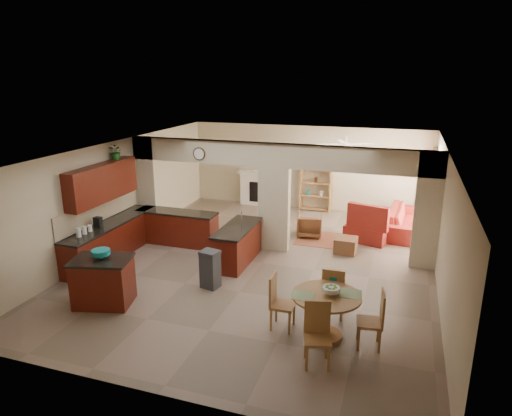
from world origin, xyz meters
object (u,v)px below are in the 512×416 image
(dining_table, at_px, (326,310))
(kitchen_island, at_px, (103,281))
(sofa, at_px, (407,221))
(armchair, at_px, (310,225))

(dining_table, bearing_deg, kitchen_island, -177.61)
(kitchen_island, bearing_deg, dining_table, -11.97)
(dining_table, height_order, sofa, dining_table)
(kitchen_island, bearing_deg, sofa, 33.85)
(armchair, bearing_deg, kitchen_island, 50.31)
(armchair, bearing_deg, sofa, -165.06)
(kitchen_island, xyz_separation_m, dining_table, (4.43, 0.18, 0.05))
(sofa, relative_size, armchair, 3.51)
(dining_table, bearing_deg, sofa, 78.39)
(dining_table, distance_m, sofa, 6.32)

